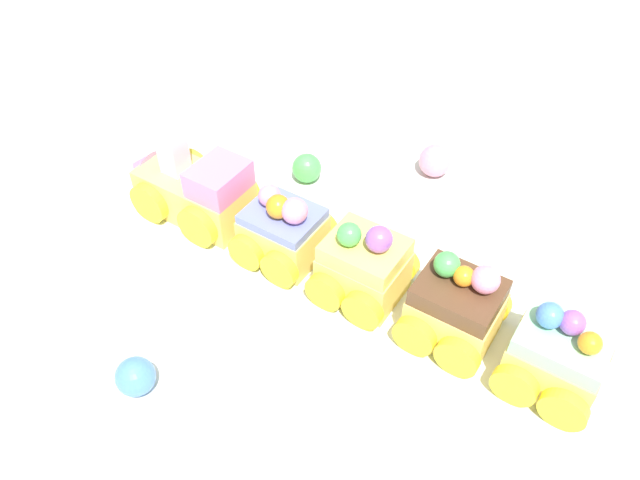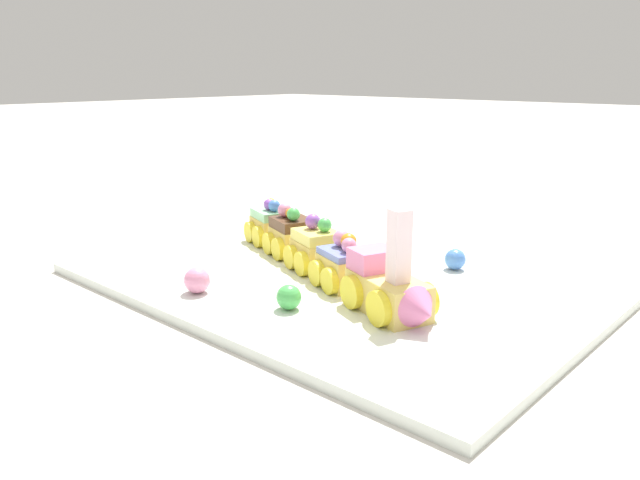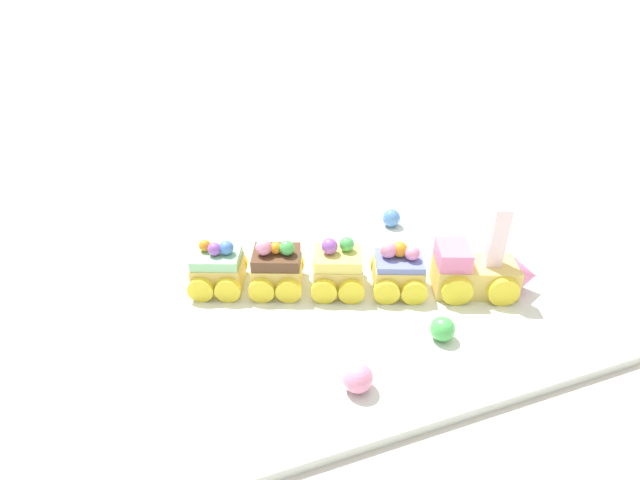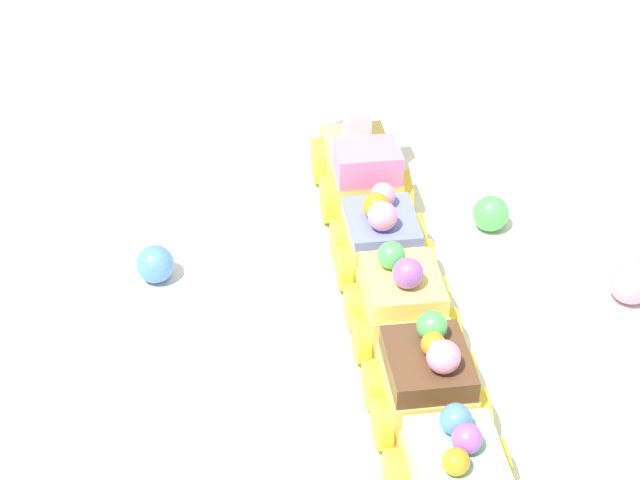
# 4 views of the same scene
# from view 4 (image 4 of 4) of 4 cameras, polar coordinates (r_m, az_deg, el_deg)

# --- Properties ---
(ground_plane) EXTENTS (10.00, 10.00, 0.00)m
(ground_plane) POSITION_cam_4_polar(r_m,az_deg,el_deg) (0.76, 3.25, -4.18)
(ground_plane) COLOR beige
(display_board) EXTENTS (0.64, 0.44, 0.01)m
(display_board) POSITION_cam_4_polar(r_m,az_deg,el_deg) (0.75, 3.26, -3.84)
(display_board) COLOR silver
(display_board) RESTS_ON ground_plane
(cake_train_locomotive) EXTENTS (0.14, 0.10, 0.12)m
(cake_train_locomotive) POSITION_cam_4_polar(r_m,az_deg,el_deg) (0.85, 2.07, 4.20)
(cake_train_locomotive) COLOR #EACC66
(cake_train_locomotive) RESTS_ON display_board
(cake_car_blueberry) EXTENTS (0.09, 0.09, 0.07)m
(cake_car_blueberry) POSITION_cam_4_polar(r_m,az_deg,el_deg) (0.77, 3.28, -0.05)
(cake_car_blueberry) COLOR #EACC66
(cake_car_blueberry) RESTS_ON display_board
(cake_car_lemon) EXTENTS (0.09, 0.09, 0.07)m
(cake_car_lemon) POSITION_cam_4_polar(r_m,az_deg,el_deg) (0.71, 4.37, -3.56)
(cake_car_lemon) COLOR #EACC66
(cake_car_lemon) RESTS_ON display_board
(cake_car_chocolate) EXTENTS (0.09, 0.09, 0.07)m
(cake_car_chocolate) POSITION_cam_4_polar(r_m,az_deg,el_deg) (0.65, 5.71, -7.74)
(cake_car_chocolate) COLOR #EACC66
(cake_car_chocolate) RESTS_ON display_board
(gumball_green) EXTENTS (0.03, 0.03, 0.03)m
(gumball_green) POSITION_cam_4_polar(r_m,az_deg,el_deg) (0.83, 9.10, 1.41)
(gumball_green) COLOR #4CBC56
(gumball_green) RESTS_ON display_board
(gumball_pink) EXTENTS (0.03, 0.03, 0.03)m
(gumball_pink) POSITION_cam_4_polar(r_m,az_deg,el_deg) (0.78, 16.29, -2.19)
(gumball_pink) COLOR pink
(gumball_pink) RESTS_ON display_board
(gumball_blue) EXTENTS (0.03, 0.03, 0.03)m
(gumball_blue) POSITION_cam_4_polar(r_m,az_deg,el_deg) (0.77, -8.79, -1.28)
(gumball_blue) COLOR #4C84E0
(gumball_blue) RESTS_ON display_board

